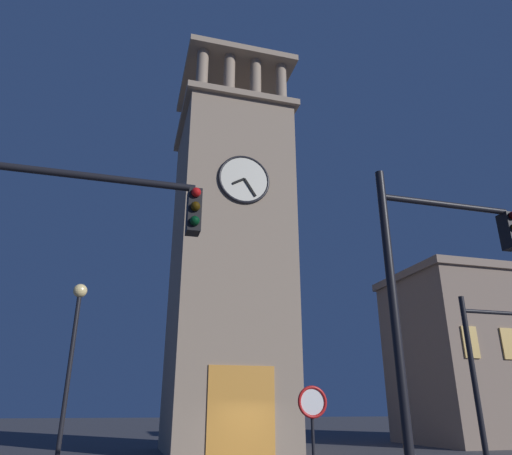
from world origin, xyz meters
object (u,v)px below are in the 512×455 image
(traffic_signal_near, at_px, (12,264))
(street_lamp, at_px, (73,342))
(traffic_signal_far, at_px, (510,356))
(no_horn_sign, at_px, (313,410))
(clocktower, at_px, (229,260))
(traffic_signal_mid, at_px, (434,289))

(traffic_signal_near, relative_size, street_lamp, 1.03)
(traffic_signal_near, xyz_separation_m, traffic_signal_far, (-12.84, -4.83, -0.44))
(no_horn_sign, bearing_deg, traffic_signal_far, -178.18)
(traffic_signal_near, bearing_deg, traffic_signal_far, -159.38)
(clocktower, relative_size, traffic_signal_mid, 3.94)
(clocktower, bearing_deg, traffic_signal_mid, 89.44)
(clocktower, xyz_separation_m, traffic_signal_near, (7.13, 18.87, -6.29))
(street_lamp, height_order, no_horn_sign, street_lamp)
(traffic_signal_far, height_order, no_horn_sign, traffic_signal_far)
(clocktower, height_order, no_horn_sign, clocktower)
(traffic_signal_mid, relative_size, no_horn_sign, 2.40)
(clocktower, xyz_separation_m, street_lamp, (7.04, 9.96, -6.27))
(no_horn_sign, bearing_deg, traffic_signal_mid, 97.59)
(clocktower, relative_size, no_horn_sign, 9.46)
(traffic_signal_far, bearing_deg, traffic_signal_mid, 39.10)
(traffic_signal_near, bearing_deg, clocktower, -110.70)
(traffic_signal_far, relative_size, no_horn_sign, 2.00)
(clocktower, xyz_separation_m, no_horn_sign, (0.79, 14.24, -8.25))
(traffic_signal_near, xyz_separation_m, traffic_signal_mid, (-6.95, -0.04, 0.09))
(street_lamp, distance_m, no_horn_sign, 7.83)
(traffic_signal_mid, height_order, street_lamp, traffic_signal_mid)
(no_horn_sign, bearing_deg, traffic_signal_near, 36.13)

